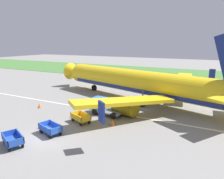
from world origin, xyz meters
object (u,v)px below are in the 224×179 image
(baggage_cart_nearest, at_px, (13,139))
(baggage_cart_third_in_row, at_px, (81,117))
(airplane, at_px, (143,83))
(traffic_cone_mid_apron, at_px, (39,106))
(baggage_cart_second_in_row, at_px, (50,129))
(service_truck_beside_carts, at_px, (102,106))
(traffic_cone_near_plane, at_px, (113,123))

(baggage_cart_nearest, height_order, baggage_cart_third_in_row, same)
(airplane, xyz_separation_m, traffic_cone_mid_apron, (-12.40, -9.89, -2.73))
(baggage_cart_nearest, height_order, baggage_cart_second_in_row, same)
(baggage_cart_nearest, distance_m, traffic_cone_mid_apron, 11.19)
(service_truck_beside_carts, bearing_deg, traffic_cone_mid_apron, -167.65)
(airplane, relative_size, traffic_cone_near_plane, 54.39)
(traffic_cone_mid_apron, bearing_deg, baggage_cart_third_in_row, -11.73)
(service_truck_beside_carts, distance_m, traffic_cone_mid_apron, 9.55)
(service_truck_beside_carts, xyz_separation_m, traffic_cone_mid_apron, (-9.30, -2.04, -0.78))
(baggage_cart_third_in_row, height_order, traffic_cone_near_plane, baggage_cart_third_in_row)
(baggage_cart_second_in_row, relative_size, traffic_cone_near_plane, 5.30)
(airplane, distance_m, traffic_cone_near_plane, 11.13)
(airplane, xyz_separation_m, baggage_cart_third_in_row, (-3.77, -11.68, -2.45))
(service_truck_beside_carts, relative_size, traffic_cone_near_plane, 6.65)
(airplane, distance_m, baggage_cart_nearest, 20.21)
(baggage_cart_second_in_row, bearing_deg, baggage_cart_nearest, -111.63)
(airplane, relative_size, service_truck_beside_carts, 8.18)
(baggage_cart_second_in_row, bearing_deg, traffic_cone_mid_apron, 142.74)
(baggage_cart_second_in_row, xyz_separation_m, baggage_cart_third_in_row, (0.95, 4.05, 0.00))
(traffic_cone_mid_apron, bearing_deg, airplane, 38.60)
(baggage_cart_second_in_row, distance_m, baggage_cart_third_in_row, 4.16)
(baggage_cart_second_in_row, distance_m, traffic_cone_mid_apron, 9.65)
(baggage_cart_third_in_row, height_order, service_truck_beside_carts, service_truck_beside_carts)
(baggage_cart_second_in_row, height_order, service_truck_beside_carts, service_truck_beside_carts)
(baggage_cart_nearest, height_order, traffic_cone_mid_apron, baggage_cart_nearest)
(airplane, bearing_deg, baggage_cart_nearest, -107.60)
(service_truck_beside_carts, xyz_separation_m, traffic_cone_near_plane, (3.16, -2.94, -0.76))
(baggage_cart_third_in_row, distance_m, traffic_cone_mid_apron, 8.81)
(airplane, height_order, traffic_cone_mid_apron, airplane)
(baggage_cart_nearest, relative_size, service_truck_beside_carts, 0.78)
(baggage_cart_nearest, bearing_deg, service_truck_beside_carts, 75.23)
(traffic_cone_near_plane, bearing_deg, baggage_cart_second_in_row, -134.10)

